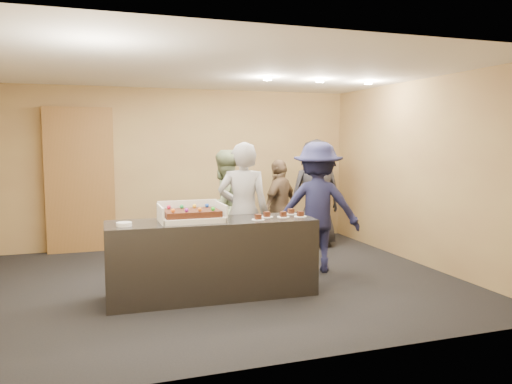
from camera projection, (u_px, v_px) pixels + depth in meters
room at (222, 177)px, 6.35m from camera, size 6.04×6.00×2.70m
serving_counter at (212, 258)px, 5.82m from camera, size 2.42×0.77×0.90m
storage_cabinet at (80, 180)px, 8.09m from camera, size 1.07×0.15×2.35m
cake_box at (191, 217)px, 5.72m from camera, size 0.73×0.50×0.21m
sheet_cake at (192, 213)px, 5.68m from camera, size 0.62×0.43×0.12m
plate_stack at (124, 224)px, 5.37m from camera, size 0.17×0.17×0.04m
slice_a at (258, 218)px, 5.78m from camera, size 0.15×0.15×0.07m
slice_b at (267, 215)px, 5.98m from camera, size 0.15×0.15×0.07m
slice_c at (283, 215)px, 5.98m from camera, size 0.15×0.15×0.07m
slice_d at (291, 212)px, 6.23m from camera, size 0.15×0.15×0.07m
slice_e at (300, 215)px, 6.02m from camera, size 0.15×0.15×0.07m
person_server_grey at (243, 212)px, 6.39m from camera, size 0.76×0.63×1.80m
person_sage_man at (224, 207)px, 7.36m from camera, size 0.99×0.88×1.68m
person_navy_man at (318, 207)px, 6.91m from camera, size 1.33×1.10×1.80m
person_brown_extra at (280, 207)px, 7.89m from camera, size 0.93×0.85×1.52m
person_dark_suit at (316, 193)px, 8.51m from camera, size 0.93×0.64×1.84m
ceiling_spotlights at (320, 81)px, 7.18m from camera, size 1.72×0.12×0.03m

